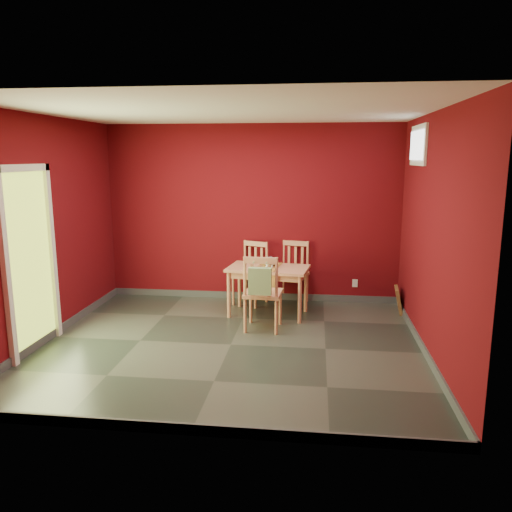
# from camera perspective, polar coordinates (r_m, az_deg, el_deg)

# --- Properties ---
(ground) EXTENTS (4.50, 4.50, 0.00)m
(ground) POSITION_cam_1_polar(r_m,az_deg,el_deg) (6.07, -2.89, -10.08)
(ground) COLOR #2D342D
(ground) RESTS_ON ground
(room_shell) EXTENTS (4.50, 4.50, 4.50)m
(room_shell) POSITION_cam_1_polar(r_m,az_deg,el_deg) (6.05, -2.90, -9.64)
(room_shell) COLOR #56080E
(room_shell) RESTS_ON ground
(doorway) EXTENTS (0.06, 1.01, 2.13)m
(doorway) POSITION_cam_1_polar(r_m,az_deg,el_deg) (6.18, -24.50, 0.13)
(doorway) COLOR #B7D838
(doorway) RESTS_ON ground
(window) EXTENTS (0.05, 0.90, 0.50)m
(window) POSITION_cam_1_polar(r_m,az_deg,el_deg) (6.69, 18.04, 11.94)
(window) COLOR white
(window) RESTS_ON room_shell
(outlet_plate) EXTENTS (0.08, 0.02, 0.12)m
(outlet_plate) POSITION_cam_1_polar(r_m,az_deg,el_deg) (7.82, 11.24, -3.07)
(outlet_plate) COLOR silver
(outlet_plate) RESTS_ON room_shell
(dining_table) EXTENTS (1.18, 0.79, 0.69)m
(dining_table) POSITION_cam_1_polar(r_m,az_deg,el_deg) (7.00, 1.40, -1.96)
(dining_table) COLOR tan
(dining_table) RESTS_ON ground
(table_runner) EXTENTS (0.37, 0.64, 0.31)m
(table_runner) POSITION_cam_1_polar(r_m,az_deg,el_deg) (6.90, 1.32, -1.83)
(table_runner) COLOR #A9702B
(table_runner) RESTS_ON dining_table
(chair_far_left) EXTENTS (0.57, 0.57, 0.94)m
(chair_far_left) POSITION_cam_1_polar(r_m,az_deg,el_deg) (7.60, -0.53, -1.87)
(chair_far_left) COLOR tan
(chair_far_left) RESTS_ON ground
(chair_far_right) EXTENTS (0.53, 0.53, 0.95)m
(chair_far_right) POSITION_cam_1_polar(r_m,az_deg,el_deg) (7.61, 4.23, -1.85)
(chair_far_right) COLOR tan
(chair_far_right) RESTS_ON ground
(chair_near) EXTENTS (0.49, 0.49, 1.00)m
(chair_near) POSITION_cam_1_polar(r_m,az_deg,el_deg) (6.40, 0.75, -4.12)
(chair_near) COLOR tan
(chair_near) RESTS_ON ground
(tote_bag) EXTENTS (0.29, 0.18, 0.41)m
(tote_bag) POSITION_cam_1_polar(r_m,az_deg,el_deg) (6.13, 0.45, -2.88)
(tote_bag) COLOR #7C9962
(tote_bag) RESTS_ON chair_near
(cat) EXTENTS (0.33, 0.40, 0.18)m
(cat) POSITION_cam_1_polar(r_m,az_deg,el_deg) (7.03, 1.65, -0.44)
(cat) COLOR slate
(cat) RESTS_ON table_runner
(picture_frame) EXTENTS (0.15, 0.38, 0.37)m
(picture_frame) POSITION_cam_1_polar(r_m,az_deg,el_deg) (7.50, 15.96, -4.84)
(picture_frame) COLOR brown
(picture_frame) RESTS_ON ground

